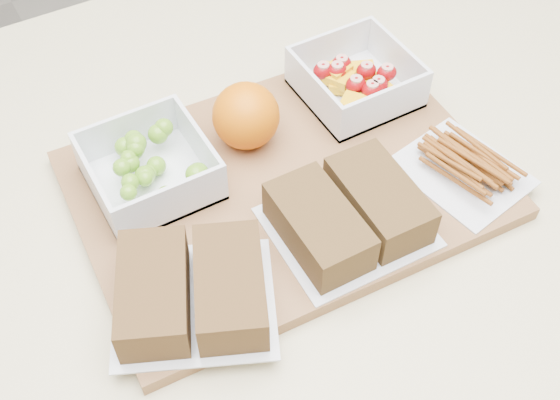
# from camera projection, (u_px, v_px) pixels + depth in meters

# --- Properties ---
(counter) EXTENTS (1.20, 0.90, 0.90)m
(counter) POSITION_uv_depth(u_px,v_px,m) (283.00, 396.00, 1.06)
(counter) COLOR beige
(counter) RESTS_ON ground
(cutting_board) EXTENTS (0.43, 0.32, 0.02)m
(cutting_board) POSITION_uv_depth(u_px,v_px,m) (285.00, 185.00, 0.73)
(cutting_board) COLOR brown
(cutting_board) RESTS_ON counter
(grape_container) EXTENTS (0.12, 0.12, 0.05)m
(grape_container) POSITION_uv_depth(u_px,v_px,m) (150.00, 167.00, 0.71)
(grape_container) COLOR silver
(grape_container) RESTS_ON cutting_board
(fruit_container) EXTENTS (0.12, 0.12, 0.05)m
(fruit_container) POSITION_uv_depth(u_px,v_px,m) (355.00, 81.00, 0.79)
(fruit_container) COLOR silver
(fruit_container) RESTS_ON cutting_board
(orange) EXTENTS (0.07, 0.07, 0.07)m
(orange) POSITION_uv_depth(u_px,v_px,m) (246.00, 116.00, 0.73)
(orange) COLOR #DC6505
(orange) RESTS_ON cutting_board
(sandwich_bag_left) EXTENTS (0.18, 0.18, 0.04)m
(sandwich_bag_left) POSITION_uv_depth(u_px,v_px,m) (192.00, 290.00, 0.61)
(sandwich_bag_left) COLOR silver
(sandwich_bag_left) RESTS_ON cutting_board
(sandwich_bag_center) EXTENTS (0.15, 0.13, 0.04)m
(sandwich_bag_center) POSITION_uv_depth(u_px,v_px,m) (349.00, 214.00, 0.67)
(sandwich_bag_center) COLOR silver
(sandwich_bag_center) RESTS_ON cutting_board
(pretzel_bag) EXTENTS (0.12, 0.14, 0.03)m
(pretzel_bag) POSITION_uv_depth(u_px,v_px,m) (464.00, 164.00, 0.72)
(pretzel_bag) COLOR silver
(pretzel_bag) RESTS_ON cutting_board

